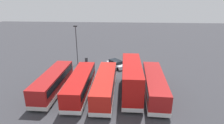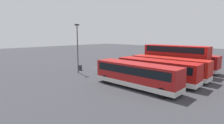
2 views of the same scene
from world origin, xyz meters
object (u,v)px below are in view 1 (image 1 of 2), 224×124
bus_single_deck_fourth (80,84)px  bus_single_deck_fifth (53,82)px  car_hatchback_silver (116,64)px  waste_bin_yellow (86,60)px  lamp_post_tall (76,42)px  bus_double_decker_second (132,78)px  bus_single_deck_near_end (154,84)px  bus_single_deck_third (105,85)px

bus_single_deck_fourth → bus_single_deck_fifth: 4.07m
car_hatchback_silver → waste_bin_yellow: car_hatchback_silver is taller
lamp_post_tall → waste_bin_yellow: 4.69m
bus_double_decker_second → lamp_post_tall: (10.77, -11.84, 2.22)m
lamp_post_tall → car_hatchback_silver: bearing=170.5°
bus_single_deck_near_end → bus_single_deck_fourth: 10.41m
bus_single_deck_fourth → car_hatchback_silver: bus_single_deck_fourth is taller
bus_single_deck_near_end → bus_double_decker_second: 3.31m
bus_single_deck_near_end → bus_single_deck_third: 6.91m
bus_single_deck_near_end → waste_bin_yellow: size_ratio=12.25×
bus_double_decker_second → bus_single_deck_fourth: bearing=4.6°
bus_single_deck_third → bus_single_deck_fifth: bearing=-3.1°
waste_bin_yellow → bus_single_deck_near_end: bearing=133.0°
bus_single_deck_fourth → car_hatchback_silver: 12.00m
bus_single_deck_third → car_hatchback_silver: size_ratio=2.51×
bus_single_deck_third → waste_bin_yellow: size_ratio=12.01×
lamp_post_tall → bus_single_deck_fifth: bearing=87.7°
waste_bin_yellow → car_hatchback_silver: bearing=156.8°
car_hatchback_silver → waste_bin_yellow: 7.18m
bus_single_deck_near_end → car_hatchback_silver: bearing=-60.9°
car_hatchback_silver → lamp_post_tall: 9.13m
waste_bin_yellow → lamp_post_tall: bearing=43.9°
lamp_post_tall → waste_bin_yellow: size_ratio=8.39×
bus_single_deck_fourth → bus_single_deck_fifth: size_ratio=1.01×
bus_single_deck_near_end → bus_single_deck_fourth: size_ratio=1.05×
bus_single_deck_near_end → bus_double_decker_second: size_ratio=1.14×
car_hatchback_silver → bus_single_deck_fifth: bearing=51.2°
bus_single_deck_third → lamp_post_tall: 14.63m
bus_single_deck_fifth → bus_double_decker_second: bearing=-179.1°
bus_single_deck_fifth → lamp_post_tall: bearing=-92.3°
bus_single_deck_third → bus_single_deck_fifth: size_ratio=1.05×
bus_double_decker_second → bus_single_deck_near_end: bearing=179.3°
bus_single_deck_third → lamp_post_tall: size_ratio=1.43×
bus_single_deck_third → bus_single_deck_fifth: same height
bus_single_deck_fourth → bus_single_deck_third: bearing=179.9°
car_hatchback_silver → lamp_post_tall: bearing=-9.5°
bus_single_deck_fourth → lamp_post_tall: (3.58, -12.43, 3.04)m
bus_single_deck_fifth → lamp_post_tall: 12.41m
bus_double_decker_second → bus_single_deck_fifth: bus_double_decker_second is taller
bus_single_deck_fourth → waste_bin_yellow: bearing=-81.6°
bus_single_deck_near_end → bus_single_deck_third: same height
bus_single_deck_fourth → car_hatchback_silver: bearing=-112.3°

